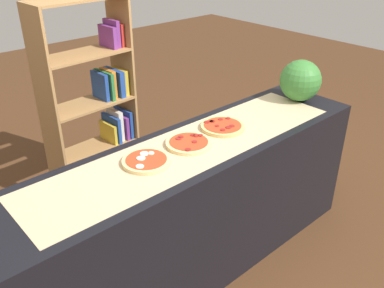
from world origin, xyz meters
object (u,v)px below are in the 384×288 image
pizza_pepperoni_1 (189,143)px  bookshelf (101,113)px  pizza_pepperoni_2 (223,127)px  pizza_mozzarella_0 (146,161)px  watermelon (300,81)px

pizza_pepperoni_1 → bookshelf: 1.20m
pizza_pepperoni_1 → bookshelf: bearing=85.6°
pizza_pepperoni_2 → bookshelf: (-0.21, 1.15, -0.22)m
pizza_pepperoni_1 → pizza_mozzarella_0: bearing=180.0°
pizza_pepperoni_2 → bookshelf: bearing=100.4°
pizza_mozzarella_0 → pizza_pepperoni_2: size_ratio=0.95×
watermelon → bookshelf: 1.56m
pizza_mozzarella_0 → pizza_pepperoni_1: (0.30, -0.00, -0.00)m
pizza_pepperoni_2 → bookshelf: 1.19m
pizza_mozzarella_0 → pizza_pepperoni_1: 0.30m
pizza_mozzarella_0 → pizza_pepperoni_2: 0.60m
pizza_mozzarella_0 → pizza_pepperoni_1: size_ratio=0.97×
pizza_mozzarella_0 → bookshelf: 1.26m
watermelon → bookshelf: bearing=129.0°
bookshelf → pizza_pepperoni_2: bearing=-79.6°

